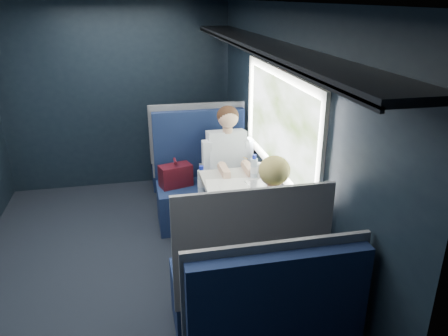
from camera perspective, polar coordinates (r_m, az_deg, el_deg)
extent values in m
cube|color=black|center=(4.17, -12.51, -13.26)|extent=(2.80, 4.20, 0.01)
cube|color=black|center=(3.87, 8.01, 3.39)|extent=(0.10, 4.20, 2.30)
cube|color=black|center=(5.72, -13.61, 8.98)|extent=(2.80, 0.10, 2.30)
cube|color=beige|center=(3.70, 7.42, 12.10)|extent=(0.03, 1.84, 0.07)
cube|color=beige|center=(3.93, 6.83, -0.21)|extent=(0.03, 1.84, 0.07)
cube|color=beige|center=(3.01, 12.52, 1.17)|extent=(0.03, 0.07, 0.78)
cube|color=beige|center=(4.61, 3.55, 8.74)|extent=(0.03, 0.07, 0.78)
cube|color=black|center=(3.62, 5.15, 15.74)|extent=(0.36, 4.10, 0.04)
cube|color=black|center=(3.58, 2.44, 15.41)|extent=(0.02, 4.10, 0.03)
cube|color=red|center=(3.68, 7.60, 14.33)|extent=(0.01, 0.10, 0.12)
cylinder|color=#54565E|center=(4.04, -0.28, -7.95)|extent=(0.08, 0.08, 0.70)
cube|color=silver|center=(3.91, 2.30, -2.95)|extent=(0.62, 1.00, 0.04)
cube|color=#0B1433|center=(4.78, -2.56, -4.76)|extent=(1.00, 0.50, 0.45)
cube|color=#0B1433|center=(4.82, -3.28, 3.21)|extent=(1.00, 0.10, 0.75)
cube|color=#54565E|center=(4.86, -3.38, 3.69)|extent=(1.04, 0.03, 0.82)
cube|color=#54565E|center=(4.59, -2.52, -1.40)|extent=(0.06, 0.40, 0.20)
cube|color=#420E17|center=(4.65, -6.34, -0.98)|extent=(0.37, 0.26, 0.24)
cylinder|color=#420E17|center=(4.59, -6.42, 0.94)|extent=(0.07, 0.14, 0.03)
cylinder|color=silver|center=(4.49, -2.93, -1.75)|extent=(0.09, 0.09, 0.23)
cylinder|color=#1A2DC5|center=(4.43, -2.96, -0.06)|extent=(0.05, 0.05, 0.05)
cube|color=#0B1433|center=(3.47, 1.96, -16.03)|extent=(1.00, 0.50, 0.45)
cube|color=#0B1433|center=(2.89, 3.57, -10.15)|extent=(1.00, 0.10, 0.75)
cube|color=#54565E|center=(2.84, 3.88, -10.29)|extent=(1.04, 0.03, 0.82)
cube|color=#54565E|center=(3.33, 1.83, -11.08)|extent=(0.06, 0.40, 0.20)
cube|color=#0B1433|center=(5.77, -4.40, 0.01)|extent=(1.00, 0.40, 0.45)
cube|color=#0B1433|center=(5.36, -4.21, 4.60)|extent=(1.00, 0.10, 0.66)
cube|color=#54565E|center=(5.30, -4.13, 4.64)|extent=(1.04, 0.03, 0.72)
cube|color=#0B1433|center=(2.49, 7.14, -17.66)|extent=(1.00, 0.10, 0.66)
cube|color=#54565E|center=(2.51, 6.74, -16.54)|extent=(1.04, 0.03, 0.72)
cube|color=black|center=(4.57, 0.77, -1.80)|extent=(0.36, 0.44, 0.16)
cube|color=black|center=(4.52, 1.32, -6.34)|extent=(0.32, 0.12, 0.45)
cube|color=silver|center=(4.62, 0.35, 1.82)|extent=(0.40, 0.29, 0.53)
cylinder|color=#D8A88C|center=(4.49, 0.47, 5.01)|extent=(0.10, 0.10, 0.06)
sphere|color=#D8A88C|center=(4.44, 0.53, 6.60)|extent=(0.21, 0.21, 0.21)
sphere|color=#382114|center=(4.45, 0.49, 6.84)|extent=(0.22, 0.22, 0.22)
cube|color=silver|center=(4.54, -2.26, 1.45)|extent=(0.09, 0.12, 0.34)
cube|color=silver|center=(4.63, 3.12, 1.84)|extent=(0.09, 0.12, 0.34)
cube|color=black|center=(3.47, 5.54, -10.06)|extent=(0.36, 0.44, 0.16)
cube|color=black|center=(3.79, 4.45, -12.44)|extent=(0.32, 0.12, 0.45)
cube|color=black|center=(3.21, 6.55, -7.72)|extent=(0.40, 0.29, 0.53)
cylinder|color=#D8A88C|center=(3.12, 6.54, -2.88)|extent=(0.10, 0.10, 0.06)
sphere|color=#D8A88C|center=(3.08, 6.53, -0.45)|extent=(0.21, 0.21, 0.21)
sphere|color=tan|center=(3.06, 6.63, -0.29)|extent=(0.22, 0.22, 0.22)
cube|color=black|center=(3.19, 2.53, -7.82)|extent=(0.09, 0.12, 0.34)
cube|color=black|center=(3.32, 9.97, -6.93)|extent=(0.09, 0.12, 0.34)
cube|color=tan|center=(3.11, 6.99, -6.31)|extent=(0.26, 0.07, 0.36)
cube|color=white|center=(3.78, 1.60, -3.45)|extent=(0.55, 0.75, 0.01)
cube|color=silver|center=(3.94, 4.97, -2.40)|extent=(0.26, 0.32, 0.01)
cube|color=silver|center=(3.93, 6.51, -0.76)|extent=(0.05, 0.29, 0.20)
cube|color=black|center=(3.92, 6.42, -0.76)|extent=(0.04, 0.26, 0.17)
cylinder|color=silver|center=(4.10, 3.94, -0.04)|extent=(0.07, 0.07, 0.19)
cylinder|color=#1A2DC5|center=(4.06, 3.98, 1.48)|extent=(0.04, 0.04, 0.04)
cylinder|color=white|center=(4.25, 4.58, 0.03)|extent=(0.07, 0.07, 0.09)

